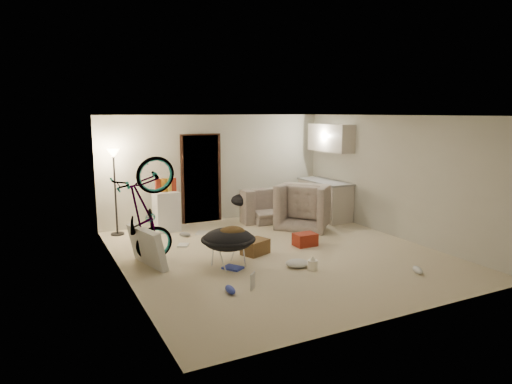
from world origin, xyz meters
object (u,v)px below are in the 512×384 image
sofa (278,206)px  drink_case_a (255,247)px  tv_box (147,247)px  juicer (313,264)px  floor_lamp (114,173)px  drink_case_b (305,240)px  kitchen_counter (324,200)px  mini_fridge (166,211)px  bicycle (145,236)px  armchair (308,210)px  saucer_chair (228,244)px

sofa → drink_case_a: 2.90m
tv_box → juicer: (2.38, -1.42, -0.23)m
floor_lamp → drink_case_b: bearing=-38.3°
kitchen_counter → mini_fridge: 3.83m
tv_box → bicycle: bearing=76.2°
drink_case_a → juicer: 1.28m
armchair → juicer: bearing=108.6°
kitchen_counter → armchair: (-0.81, -0.50, -0.07)m
bicycle → drink_case_b: bearing=-97.9°
sofa → bicycle: bicycle is taller
armchair → floor_lamp: bearing=34.0°
sofa → bicycle: 4.18m
tv_box → drink_case_a: (1.91, -0.24, -0.20)m
armchair → mini_fridge: 3.16m
kitchen_counter → armchair: kitchen_counter is taller
floor_lamp → mini_fridge: (1.04, -0.10, -0.88)m
mini_fridge → kitchen_counter: bearing=-8.1°
armchair → mini_fridge: bearing=30.6°
sofa → mini_fridge: size_ratio=2.36×
saucer_chair → drink_case_b: bearing=13.9°
kitchen_counter → drink_case_a: bearing=-146.6°
drink_case_a → drink_case_b: 1.10m
tv_box → kitchen_counter: bearing=5.1°
tv_box → drink_case_b: size_ratio=2.38×
tv_box → drink_case_b: (3.01, -0.19, -0.21)m
sofa → saucer_chair: bearing=49.7°
sofa → kitchen_counter: bearing=159.0°
drink_case_a → drink_case_b: drink_case_a is taller
armchair → drink_case_b: bearing=105.2°
drink_case_b → floor_lamp: bearing=141.9°
kitchen_counter → sofa: size_ratio=0.74×
sofa → mini_fridge: 2.73m
floor_lamp → mini_fridge: bearing=-5.5°
mini_fridge → drink_case_b: mini_fridge is taller
mini_fridge → drink_case_b: 3.16m
floor_lamp → drink_case_a: floor_lamp is taller
kitchen_counter → saucer_chair: 4.18m
armchair → bicycle: bicycle is taller
kitchen_counter → floor_lamp: bearing=172.3°
bicycle → saucer_chair: bicycle is taller
kitchen_counter → saucer_chair: bearing=-147.3°
tv_box → drink_case_b: bearing=-17.5°
floor_lamp → bicycle: floor_lamp is taller
floor_lamp → kitchen_counter: floor_lamp is taller
saucer_chair → drink_case_b: 1.88m
floor_lamp → drink_case_b: floor_lamp is taller
bicycle → tv_box: 0.19m
juicer → mini_fridge: bearing=111.8°
kitchen_counter → juicer: (-2.35, -3.04, -0.34)m
drink_case_a → juicer: drink_case_a is taller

